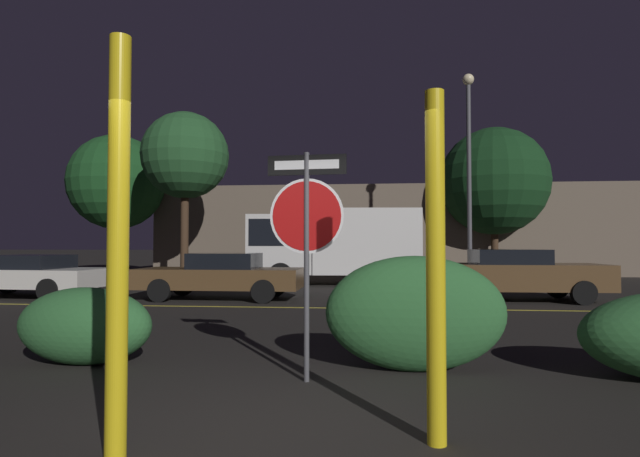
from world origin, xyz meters
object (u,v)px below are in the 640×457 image
Objects in this scene: tree_0 at (117,182)px; tree_1 at (185,156)px; delivery_truck at (330,242)px; street_lamp at (469,156)px; passing_car_1 at (28,275)px; passing_car_2 at (221,275)px; stop_sign at (307,219)px; hedge_bush_2 at (415,313)px; yellow_pole_left at (118,245)px; tree_2 at (494,181)px; yellow_pole_right at (436,266)px; passing_car_3 at (513,274)px; hedge_bush_1 at (85,326)px.

tree_0 is 5.66m from tree_1.
delivery_truck is 5.93m from street_lamp.
street_lamp reaches higher than passing_car_1.
passing_car_2 is 5.95m from delivery_truck.
stop_sign is 1.73m from hedge_bush_2.
stop_sign is 0.39× the size of delivery_truck.
tree_0 reaches higher than yellow_pole_left.
tree_2 is at bearing -53.59° from passing_car_1.
tree_1 is (-5.96, 0.94, 3.50)m from delivery_truck.
tree_2 reaches higher than stop_sign.
yellow_pole_right is 0.57× the size of passing_car_3.
passing_car_3 is (3.29, 7.69, 0.03)m from hedge_bush_2.
hedge_bush_1 is 0.36× the size of passing_car_3.
street_lamp is (3.09, 12.28, 3.99)m from hedge_bush_2.
yellow_pole_right is (1.17, -1.60, -0.44)m from stop_sign.
yellow_pole_right is 0.40× the size of tree_0.
hedge_bush_1 is at bearing 174.02° from stop_sign.
yellow_pole_left is at bearing -138.56° from passing_car_1.
delivery_truck is (-1.91, 14.75, 0.25)m from yellow_pole_right.
passing_car_2 is 0.66× the size of tree_1.
tree_1 reaches higher than passing_car_1.
street_lamp is 1.12× the size of tree_1.
passing_car_3 is at bearing -85.13° from passing_car_1.
tree_2 is (9.73, 10.03, 3.71)m from passing_car_2.
tree_2 is (7.17, 4.74, 2.79)m from delivery_truck.
passing_car_2 is 0.66× the size of tree_2.
delivery_truck is 6.97m from tree_1.
tree_0 is at bearing 117.75° from yellow_pole_left.
tree_2 is at bearing 67.28° from street_lamp.
hedge_bush_1 is 0.25× the size of tree_1.
tree_1 is at bearing 105.84° from hedge_bush_1.
passing_car_1 is at bearing 118.22° from delivery_truck.
stop_sign is 2.35m from yellow_pole_left.
passing_car_2 is 0.70× the size of delivery_truck.
passing_car_1 is (-10.12, 7.31, -0.05)m from hedge_bush_2.
tree_2 reaches higher than delivery_truck.
tree_2 is at bearing 61.92° from hedge_bush_1.
yellow_pole_left is at bearing -167.10° from passing_car_2.
tree_2 is at bearing 74.43° from stop_sign.
hedge_bush_2 is at bearing -175.92° from delivery_truck.
yellow_pole_left is 0.44× the size of tree_0.
hedge_bush_1 is 20.07m from tree_2.
stop_sign is at bearing 178.48° from delivery_truck.
stop_sign is 2.03m from yellow_pole_right.
passing_car_2 is at bearing -134.12° from tree_2.
yellow_pole_left is 12.66m from passing_car_1.
hedge_bush_2 is 12.48m from passing_car_1.
tree_2 reaches higher than yellow_pole_left.
delivery_truck is at bearing -133.74° from passing_car_3.
passing_car_3 is (3.34, 9.85, -0.62)m from yellow_pole_right.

